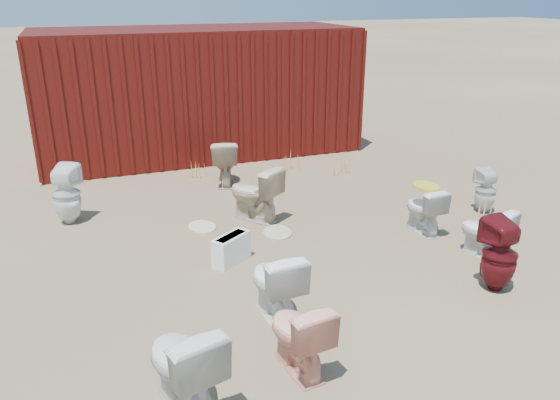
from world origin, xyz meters
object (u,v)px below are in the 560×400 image
object	(u,v)px
toilet_front_pink	(298,335)
toilet_front_e	(486,232)
toilet_back_beige_left	(255,193)
toilet_back_yellowlid	(424,210)
toilet_front_a	(183,365)
loose_tank	(231,249)
toilet_front_maroon	(499,255)
toilet_back_e	(486,191)
toilet_back_beige_right	(225,162)
toilet_back_a	(66,194)
toilet_front_c	(275,284)
shipping_container	(198,91)

from	to	relation	value
toilet_front_pink	toilet_front_e	distance (m)	3.18
toilet_back_beige_left	toilet_back_yellowlid	world-z (taller)	toilet_back_beige_left
toilet_back_yellowlid	toilet_front_pink	bearing A→B (deg)	36.88
toilet_front_a	toilet_front_e	xyz separation A→B (m)	(3.95, 1.30, -0.08)
toilet_back_yellowlid	loose_tank	world-z (taller)	toilet_back_yellowlid
toilet_front_maroon	toilet_front_pink	bearing A→B (deg)	6.81
toilet_front_a	toilet_front_e	bearing A→B (deg)	-176.30
toilet_back_e	loose_tank	world-z (taller)	toilet_back_e
toilet_front_a	toilet_back_beige_right	world-z (taller)	toilet_front_a
toilet_front_e	toilet_back_beige_right	world-z (taller)	toilet_back_beige_right
toilet_back_a	toilet_back_e	size ratio (longest dim) A/B	1.25
toilet_back_yellowlid	loose_tank	distance (m)	2.66
toilet_front_pink	toilet_back_beige_left	distance (m)	3.34
toilet_front_c	toilet_back_e	xyz separation A→B (m)	(3.83, 1.53, -0.04)
toilet_front_e	toilet_back_beige_right	xyz separation A→B (m)	(-2.26, 3.73, 0.06)
toilet_back_beige_left	toilet_back_e	distance (m)	3.37
shipping_container	toilet_back_e	world-z (taller)	shipping_container
toilet_back_beige_left	toilet_back_beige_right	size ratio (longest dim) A/B	1.03
toilet_front_e	toilet_back_a	xyz separation A→B (m)	(-4.74, 2.91, 0.10)
toilet_back_a	loose_tank	size ratio (longest dim) A/B	1.68
toilet_front_c	toilet_front_maroon	xyz separation A→B (m)	(2.44, -0.32, 0.03)
toilet_front_c	toilet_back_beige_right	world-z (taller)	toilet_back_beige_right
toilet_front_maroon	toilet_back_beige_left	distance (m)	3.34
toilet_back_yellowlid	toilet_front_maroon	bearing A→B (deg)	84.20
toilet_back_beige_left	loose_tank	world-z (taller)	toilet_back_beige_left
toilet_front_e	toilet_back_e	bearing A→B (deg)	-152.54
toilet_front_c	toilet_front_e	distance (m)	2.88
shipping_container	toilet_front_maroon	bearing A→B (deg)	-75.21
toilet_front_e	toilet_front_a	bearing A→B (deg)	-4.51
toilet_front_c	toilet_back_beige_right	distance (m)	4.13
shipping_container	toilet_front_a	world-z (taller)	shipping_container
shipping_container	toilet_front_e	size ratio (longest dim) A/B	9.34
toilet_front_a	toilet_front_maroon	world-z (taller)	toilet_front_maroon
loose_tank	toilet_back_beige_right	bearing A→B (deg)	42.30
loose_tank	toilet_front_maroon	bearing A→B (deg)	-66.62
toilet_front_c	toilet_front_e	world-z (taller)	toilet_front_c
toilet_back_a	toilet_back_e	world-z (taller)	toilet_back_a
toilet_back_a	toilet_front_a	bearing A→B (deg)	128.51
toilet_front_a	toilet_back_beige_left	xyz separation A→B (m)	(1.68, 3.39, -0.00)
toilet_front_maroon	toilet_back_a	distance (m)	5.62
toilet_front_pink	toilet_back_e	size ratio (longest dim) A/B	1.05
toilet_back_e	toilet_front_pink	bearing A→B (deg)	37.48
toilet_back_e	toilet_front_a	bearing A→B (deg)	33.23
toilet_front_a	loose_tank	distance (m)	2.46
toilet_back_a	toilet_back_beige_right	distance (m)	2.61
toilet_front_c	toilet_back_a	xyz separation A→B (m)	(-1.88, 3.27, 0.04)
toilet_front_maroon	toilet_back_a	bearing A→B (deg)	-43.95
toilet_back_beige_right	toilet_front_e	bearing A→B (deg)	135.23
toilet_front_maroon	toilet_front_c	bearing A→B (deg)	-11.78
toilet_back_e	loose_tank	size ratio (longest dim) A/B	1.34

